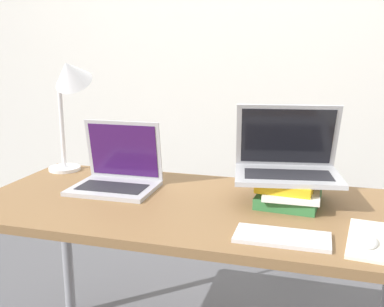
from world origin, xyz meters
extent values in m
cube|color=silver|center=(0.00, 1.48, 1.35)|extent=(8.00, 0.05, 2.70)
cube|color=brown|center=(0.00, 0.36, 0.75)|extent=(1.56, 0.72, 0.03)
cylinder|color=gray|center=(-0.72, 0.66, 0.37)|extent=(0.05, 0.05, 0.73)
cube|color=#B2B2B7|center=(-0.33, 0.42, 0.77)|extent=(0.32, 0.25, 0.02)
cube|color=#232328|center=(-0.33, 0.40, 0.78)|extent=(0.26, 0.13, 0.00)
cube|color=#B2B2B7|center=(-0.34, 0.52, 0.90)|extent=(0.32, 0.05, 0.24)
cube|color=#381451|center=(-0.34, 0.52, 0.90)|extent=(0.28, 0.04, 0.21)
cube|color=#33753D|center=(0.33, 0.46, 0.78)|extent=(0.22, 0.25, 0.04)
cube|color=white|center=(0.34, 0.46, 0.81)|extent=(0.19, 0.27, 0.02)
cube|color=gold|center=(0.32, 0.44, 0.84)|extent=(0.20, 0.22, 0.03)
cube|color=#B2B2B7|center=(0.32, 0.46, 0.86)|extent=(0.40, 0.31, 0.02)
cube|color=#232328|center=(0.32, 0.45, 0.87)|extent=(0.32, 0.18, 0.00)
cube|color=#B2B2B7|center=(0.30, 0.54, 0.98)|extent=(0.37, 0.15, 0.24)
cube|color=black|center=(0.30, 0.54, 0.98)|extent=(0.34, 0.13, 0.21)
cube|color=silver|center=(0.33, 0.13, 0.77)|extent=(0.27, 0.13, 0.01)
cube|color=silver|center=(0.33, 0.13, 0.77)|extent=(0.25, 0.10, 0.00)
ellipsoid|color=white|center=(0.56, 0.15, 0.78)|extent=(0.06, 0.10, 0.03)
cylinder|color=white|center=(-0.68, 0.63, 0.77)|extent=(0.14, 0.14, 0.01)
cylinder|color=white|center=(-0.68, 0.63, 0.96)|extent=(0.02, 0.02, 0.37)
cone|color=white|center=(-0.60, 0.59, 1.20)|extent=(0.16, 0.19, 0.17)
camera|label=1|loc=(0.42, -1.09, 1.29)|focal=42.00mm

